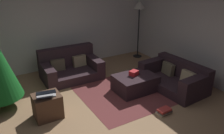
{
  "coord_description": "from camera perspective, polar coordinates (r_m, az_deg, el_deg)",
  "views": [
    {
      "loc": [
        -1.78,
        -3.36,
        2.75
      ],
      "look_at": [
        0.64,
        0.73,
        0.75
      ],
      "focal_mm": 37.88,
      "sensor_mm": 36.0,
      "label": 1
    }
  ],
  "objects": [
    {
      "name": "tv_remote",
      "position": [
        5.71,
        5.87,
        -1.54
      ],
      "size": [
        0.12,
        0.16,
        0.02
      ],
      "primitive_type": "cube",
      "rotation": [
        0.0,
        0.0,
        0.48
      ],
      "color": "black",
      "rests_on": "ottoman"
    },
    {
      "name": "couch_right",
      "position": [
        6.02,
        15.09,
        -2.46
      ],
      "size": [
        1.03,
        1.62,
        0.64
      ],
      "rotation": [
        0.0,
        0.0,
        1.63
      ],
      "color": "#2D1E23",
      "rests_on": "ground_plane"
    },
    {
      "name": "corner_lamp",
      "position": [
        7.6,
        6.63,
        13.65
      ],
      "size": [
        0.36,
        0.36,
        1.82
      ],
      "color": "black",
      "rests_on": "ground_plane"
    },
    {
      "name": "book_stack",
      "position": [
        5.01,
        12.48,
        -10.33
      ],
      "size": [
        0.31,
        0.23,
        0.12
      ],
      "color": "beige",
      "rests_on": "ground_plane"
    },
    {
      "name": "gift_box",
      "position": [
        5.62,
        5.29,
        -1.45
      ],
      "size": [
        0.24,
        0.22,
        0.11
      ],
      "primitive_type": "cube",
      "rotation": [
        0.0,
        0.0,
        0.33
      ],
      "color": "red",
      "rests_on": "ottoman"
    },
    {
      "name": "side_table",
      "position": [
        4.87,
        -15.31,
        -9.08
      ],
      "size": [
        0.52,
        0.44,
        0.49
      ],
      "primitive_type": "cube",
      "color": "#4C3323",
      "rests_on": "ground_plane"
    },
    {
      "name": "laptop",
      "position": [
        4.67,
        -15.64,
        -6.28
      ],
      "size": [
        0.42,
        0.43,
        0.16
      ],
      "color": "silver",
      "rests_on": "side_table"
    },
    {
      "name": "rear_partition",
      "position": [
        6.9,
        -15.13,
        9.9
      ],
      "size": [
        6.4,
        0.12,
        2.6
      ],
      "primitive_type": "cube",
      "color": "beige",
      "rests_on": "ground_plane"
    },
    {
      "name": "couch_left",
      "position": [
        6.46,
        -10.11,
        -0.03
      ],
      "size": [
        1.55,
        1.03,
        0.78
      ],
      "rotation": [
        0.0,
        0.0,
        3.12
      ],
      "color": "#2D1E23",
      "rests_on": "ground_plane"
    },
    {
      "name": "corner_partition",
      "position": [
        6.13,
        24.54,
        7.08
      ],
      "size": [
        0.12,
        6.4,
        2.6
      ],
      "primitive_type": "cube",
      "color": "beige",
      "rests_on": "ground_plane"
    },
    {
      "name": "area_rug",
      "position": [
        5.79,
        5.53,
        -5.62
      ],
      "size": [
        2.6,
        2.0,
        0.01
      ],
      "primitive_type": "cube",
      "color": "brown",
      "rests_on": "ground_plane"
    },
    {
      "name": "ground_plane",
      "position": [
        4.69,
        -2.23,
        -13.07
      ],
      "size": [
        6.4,
        6.4,
        0.0
      ],
      "primitive_type": "plane",
      "color": "#93704C"
    },
    {
      "name": "ottoman",
      "position": [
        5.7,
        5.61,
        -3.91
      ],
      "size": [
        0.97,
        0.71,
        0.39
      ],
      "primitive_type": "cube",
      "color": "#2D1E23",
      "rests_on": "ground_plane"
    }
  ]
}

